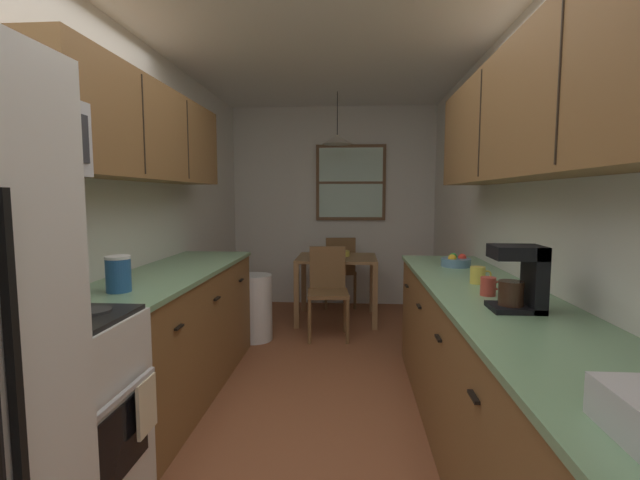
{
  "coord_description": "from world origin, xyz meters",
  "views": [
    {
      "loc": [
        0.25,
        -2.15,
        1.41
      ],
      "look_at": [
        -0.01,
        1.45,
        1.05
      ],
      "focal_mm": 24.82,
      "sensor_mm": 36.0,
      "label": 1
    }
  ],
  "objects_px": {
    "stove_range": "(46,427)",
    "mug_spare": "(488,286)",
    "mug_by_coffeemaker": "(478,275)",
    "coffee_maker": "(523,277)",
    "dining_chair_near": "(328,287)",
    "dining_table": "(337,267)",
    "table_serving_bowl": "(341,253)",
    "dining_chair_far": "(340,268)",
    "storage_canister": "(118,274)",
    "fruit_bowl": "(456,261)",
    "trash_bin": "(255,307)"
  },
  "relations": [
    {
      "from": "stove_range",
      "to": "mug_spare",
      "type": "xyz_separation_m",
      "value": [
        1.95,
        0.67,
        0.48
      ]
    },
    {
      "from": "mug_by_coffeemaker",
      "to": "coffee_maker",
      "type": "bearing_deg",
      "value": -87.81
    },
    {
      "from": "stove_range",
      "to": "dining_chair_near",
      "type": "xyz_separation_m",
      "value": [
        1.0,
        2.74,
        0.03
      ]
    },
    {
      "from": "dining_table",
      "to": "mug_by_coffeemaker",
      "type": "height_order",
      "value": "mug_by_coffeemaker"
    },
    {
      "from": "dining_chair_near",
      "to": "table_serving_bowl",
      "type": "bearing_deg",
      "value": 80.34
    },
    {
      "from": "table_serving_bowl",
      "to": "dining_chair_near",
      "type": "bearing_deg",
      "value": -99.66
    },
    {
      "from": "dining_chair_far",
      "to": "coffee_maker",
      "type": "bearing_deg",
      "value": -75.44
    },
    {
      "from": "storage_canister",
      "to": "mug_spare",
      "type": "distance_m",
      "value": 1.96
    },
    {
      "from": "mug_spare",
      "to": "fruit_bowl",
      "type": "height_order",
      "value": "mug_spare"
    },
    {
      "from": "trash_bin",
      "to": "storage_canister",
      "type": "height_order",
      "value": "storage_canister"
    },
    {
      "from": "coffee_maker",
      "to": "fruit_bowl",
      "type": "relative_size",
      "value": 1.4
    },
    {
      "from": "trash_bin",
      "to": "coffee_maker",
      "type": "height_order",
      "value": "coffee_maker"
    },
    {
      "from": "coffee_maker",
      "to": "table_serving_bowl",
      "type": "distance_m",
      "value": 3.17
    },
    {
      "from": "dining_chair_far",
      "to": "mug_spare",
      "type": "height_order",
      "value": "mug_spare"
    },
    {
      "from": "dining_chair_near",
      "to": "coffee_maker",
      "type": "bearing_deg",
      "value": -66.94
    },
    {
      "from": "dining_table",
      "to": "mug_by_coffeemaker",
      "type": "distance_m",
      "value": 2.53
    },
    {
      "from": "storage_canister",
      "to": "fruit_bowl",
      "type": "relative_size",
      "value": 0.92
    },
    {
      "from": "mug_spare",
      "to": "table_serving_bowl",
      "type": "distance_m",
      "value": 2.86
    },
    {
      "from": "dining_table",
      "to": "dining_chair_near",
      "type": "relative_size",
      "value": 0.99
    },
    {
      "from": "storage_canister",
      "to": "dining_chair_near",
      "type": "bearing_deg",
      "value": 64.51
    },
    {
      "from": "mug_spare",
      "to": "dining_table",
      "type": "bearing_deg",
      "value": 108.35
    },
    {
      "from": "dining_table",
      "to": "mug_spare",
      "type": "height_order",
      "value": "mug_spare"
    },
    {
      "from": "dining_table",
      "to": "mug_by_coffeemaker",
      "type": "bearing_deg",
      "value": -68.66
    },
    {
      "from": "dining_table",
      "to": "stove_range",
      "type": "bearing_deg",
      "value": -107.89
    },
    {
      "from": "dining_chair_far",
      "to": "mug_spare",
      "type": "relative_size",
      "value": 7.83
    },
    {
      "from": "fruit_bowl",
      "to": "trash_bin",
      "type": "bearing_deg",
      "value": 151.6
    },
    {
      "from": "stove_range",
      "to": "table_serving_bowl",
      "type": "distance_m",
      "value": 3.59
    },
    {
      "from": "dining_chair_near",
      "to": "storage_canister",
      "type": "relative_size",
      "value": 4.62
    },
    {
      "from": "trash_bin",
      "to": "mug_by_coffeemaker",
      "type": "bearing_deg",
      "value": -42.78
    },
    {
      "from": "stove_range",
      "to": "fruit_bowl",
      "type": "distance_m",
      "value": 2.63
    },
    {
      "from": "mug_spare",
      "to": "table_serving_bowl",
      "type": "xyz_separation_m",
      "value": [
        -0.84,
        2.73,
        -0.19
      ]
    },
    {
      "from": "dining_chair_far",
      "to": "table_serving_bowl",
      "type": "bearing_deg",
      "value": -87.14
    },
    {
      "from": "dining_chair_far",
      "to": "fruit_bowl",
      "type": "bearing_deg",
      "value": -68.17
    },
    {
      "from": "coffee_maker",
      "to": "storage_canister",
      "type": "bearing_deg",
      "value": 173.05
    },
    {
      "from": "trash_bin",
      "to": "storage_canister",
      "type": "xyz_separation_m",
      "value": [
        -0.3,
        -1.93,
        0.67
      ]
    },
    {
      "from": "dining_chair_far",
      "to": "mug_by_coffeemaker",
      "type": "xyz_separation_m",
      "value": [
        0.9,
        -2.92,
        0.45
      ]
    },
    {
      "from": "trash_bin",
      "to": "coffee_maker",
      "type": "xyz_separation_m",
      "value": [
        1.71,
        -2.18,
        0.73
      ]
    },
    {
      "from": "dining_table",
      "to": "mug_spare",
      "type": "distance_m",
      "value": 2.81
    },
    {
      "from": "trash_bin",
      "to": "fruit_bowl",
      "type": "bearing_deg",
      "value": -28.4
    },
    {
      "from": "fruit_bowl",
      "to": "table_serving_bowl",
      "type": "height_order",
      "value": "fruit_bowl"
    },
    {
      "from": "stove_range",
      "to": "table_serving_bowl",
      "type": "relative_size",
      "value": 5.36
    },
    {
      "from": "dining_table",
      "to": "fruit_bowl",
      "type": "distance_m",
      "value": 1.96
    },
    {
      "from": "dining_chair_near",
      "to": "mug_by_coffeemaker",
      "type": "relative_size",
      "value": 7.25
    },
    {
      "from": "mug_by_coffeemaker",
      "to": "table_serving_bowl",
      "type": "distance_m",
      "value": 2.57
    },
    {
      "from": "mug_spare",
      "to": "fruit_bowl",
      "type": "xyz_separation_m",
      "value": [
        0.05,
        0.96,
        -0.01
      ]
    },
    {
      "from": "dining_chair_far",
      "to": "coffee_maker",
      "type": "distance_m",
      "value": 3.7
    },
    {
      "from": "dining_table",
      "to": "mug_spare",
      "type": "relative_size",
      "value": 7.74
    },
    {
      "from": "trash_bin",
      "to": "table_serving_bowl",
      "type": "bearing_deg",
      "value": 45.79
    },
    {
      "from": "dining_chair_near",
      "to": "storage_canister",
      "type": "xyz_separation_m",
      "value": [
        -1.01,
        -2.12,
        0.5
      ]
    },
    {
      "from": "mug_by_coffeemaker",
      "to": "table_serving_bowl",
      "type": "relative_size",
      "value": 0.61
    }
  ]
}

